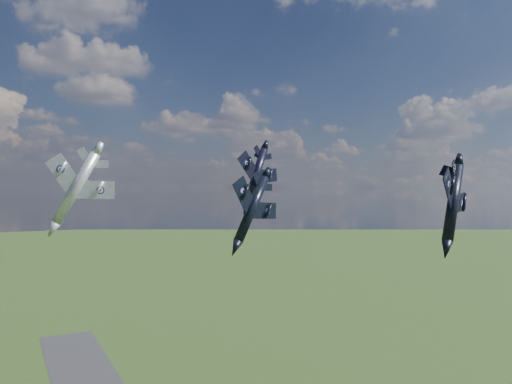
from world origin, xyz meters
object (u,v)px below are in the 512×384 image
jet_lead_navy (252,209)px  jet_high_navy (256,176)px  jet_right_navy (453,203)px  jet_left_silver (76,188)px

jet_lead_navy → jet_high_navy: jet_high_navy is taller
jet_lead_navy → jet_right_navy: 27.90m
jet_right_navy → jet_high_navy: jet_high_navy is taller
jet_lead_navy → jet_left_silver: (-23.74, 7.85, 3.10)m
jet_high_navy → jet_left_silver: size_ratio=1.08×
jet_lead_navy → jet_high_navy: 28.87m
jet_left_silver → jet_right_navy: bearing=-14.4°
jet_left_silver → jet_lead_navy: bearing=-0.5°
jet_right_navy → jet_left_silver: jet_left_silver is taller
jet_lead_navy → jet_right_navy: (19.88, -19.55, 1.16)m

